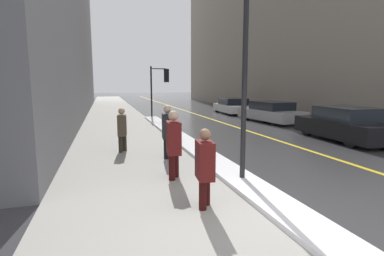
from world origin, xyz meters
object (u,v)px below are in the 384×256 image
at_px(parked_car_white, 233,106).
at_px(fire_hydrant, 178,131).
at_px(lamp_post, 245,50).
at_px(parked_car_black, 345,125).
at_px(pedestrian_nearside, 205,164).
at_px(pedestrian_in_glasses, 174,142).
at_px(pedestrian_with_shoulder_bag, 122,128).
at_px(pedestrian_trailing, 168,129).
at_px(traffic_light_near, 161,81).
at_px(parked_car_silver, 270,112).

distance_m(parked_car_white, fire_hydrant, 11.83).
distance_m(lamp_post, parked_car_black, 7.70).
height_order(lamp_post, parked_car_black, lamp_post).
bearing_deg(pedestrian_nearside, pedestrian_in_glasses, -168.87).
bearing_deg(pedestrian_with_shoulder_bag, pedestrian_trailing, 50.75).
distance_m(traffic_light_near, pedestrian_in_glasses, 13.75).
bearing_deg(pedestrian_with_shoulder_bag, pedestrian_nearside, 18.84).
distance_m(traffic_light_near, parked_car_white, 6.44).
xyz_separation_m(parked_car_black, fire_hydrant, (-6.47, 2.28, -0.30)).
bearing_deg(pedestrian_nearside, pedestrian_trailing, -175.60).
height_order(lamp_post, pedestrian_nearside, lamp_post).
bearing_deg(pedestrian_nearside, fire_hydrant, 176.51).
height_order(pedestrian_with_shoulder_bag, parked_car_black, pedestrian_with_shoulder_bag).
height_order(pedestrian_trailing, parked_car_white, pedestrian_trailing).
xyz_separation_m(parked_car_black, parked_car_silver, (0.35, 6.32, -0.05)).
xyz_separation_m(pedestrian_nearside, parked_car_silver, (8.03, 11.13, -0.24)).
xyz_separation_m(pedestrian_in_glasses, fire_hydrant, (1.37, 5.25, -0.57)).
height_order(pedestrian_nearside, pedestrian_with_shoulder_bag, pedestrian_with_shoulder_bag).
distance_m(lamp_post, traffic_light_near, 14.18).
height_order(lamp_post, fire_hydrant, lamp_post).
xyz_separation_m(lamp_post, traffic_light_near, (0.72, 14.16, -0.52)).
bearing_deg(pedestrian_in_glasses, traffic_light_near, 176.89).
bearing_deg(parked_car_silver, pedestrian_nearside, 138.81).
xyz_separation_m(lamp_post, parked_car_black, (6.35, 3.65, -2.38)).
bearing_deg(pedestrian_nearside, parked_car_white, 160.61).
bearing_deg(traffic_light_near, parked_car_black, -71.70).
bearing_deg(pedestrian_with_shoulder_bag, parked_car_white, 147.69).
relative_size(parked_car_silver, fire_hydrant, 6.90).
relative_size(parked_car_black, fire_hydrant, 6.41).
distance_m(pedestrian_in_glasses, pedestrian_with_shoulder_bag, 3.51).
relative_size(pedestrian_nearside, parked_car_white, 0.34).
bearing_deg(fire_hydrant, parked_car_silver, 30.64).
height_order(lamp_post, pedestrian_in_glasses, lamp_post).
height_order(lamp_post, parked_car_silver, lamp_post).
bearing_deg(lamp_post, parked_car_black, 29.86).
height_order(pedestrian_nearside, parked_car_white, pedestrian_nearside).
bearing_deg(parked_car_black, traffic_light_near, 31.58).
distance_m(pedestrian_nearside, parked_car_silver, 13.72).
distance_m(pedestrian_nearside, pedestrian_in_glasses, 1.85).
height_order(parked_car_black, parked_car_white, parked_car_black).
bearing_deg(pedestrian_in_glasses, pedestrian_with_shoulder_bag, -157.09).
distance_m(traffic_light_near, parked_car_black, 12.06).
distance_m(pedestrian_with_shoulder_bag, parked_car_black, 8.85).
bearing_deg(pedestrian_in_glasses, pedestrian_trailing, 178.38).
bearing_deg(lamp_post, pedestrian_trailing, 113.81).
height_order(pedestrian_with_shoulder_bag, parked_car_white, pedestrian_with_shoulder_bag).
bearing_deg(pedestrian_trailing, fire_hydrant, 167.40).
distance_m(lamp_post, pedestrian_trailing, 3.65).
distance_m(pedestrian_nearside, pedestrian_trailing, 3.89).
distance_m(pedestrian_in_glasses, parked_car_silver, 12.38).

